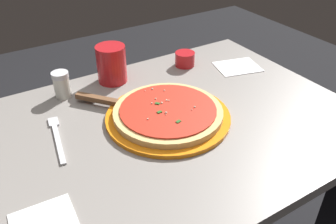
# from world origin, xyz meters

# --- Properties ---
(restaurant_table) EXTENTS (1.04, 0.69, 0.75)m
(restaurant_table) POSITION_xyz_m (0.00, 0.00, 0.60)
(restaurant_table) COLOR black
(restaurant_table) RESTS_ON ground_plane
(serving_plate) EXTENTS (0.31, 0.31, 0.01)m
(serving_plate) POSITION_xyz_m (-0.05, -0.02, 0.76)
(serving_plate) COLOR orange
(serving_plate) RESTS_ON restaurant_table
(pizza) EXTENTS (0.27, 0.27, 0.02)m
(pizza) POSITION_xyz_m (-0.05, -0.02, 0.77)
(pizza) COLOR #DBB26B
(pizza) RESTS_ON serving_plate
(pizza_server) EXTENTS (0.17, 0.20, 0.01)m
(pizza_server) POSITION_xyz_m (0.05, -0.14, 0.77)
(pizza_server) COLOR silver
(pizza_server) RESTS_ON serving_plate
(cup_tall_drink) EXTENTS (0.09, 0.09, 0.11)m
(cup_tall_drink) POSITION_xyz_m (-0.01, -0.27, 0.81)
(cup_tall_drink) COLOR #B2191E
(cup_tall_drink) RESTS_ON restaurant_table
(cup_small_sauce) EXTENTS (0.06, 0.06, 0.04)m
(cup_small_sauce) POSITION_xyz_m (-0.25, -0.25, 0.77)
(cup_small_sauce) COLOR #B2191E
(cup_small_sauce) RESTS_ON restaurant_table
(napkin_loose_left) EXTENTS (0.16, 0.14, 0.00)m
(napkin_loose_left) POSITION_xyz_m (-0.39, -0.15, 0.75)
(napkin_loose_left) COLOR white
(napkin_loose_left) RESTS_ON restaurant_table
(fork) EXTENTS (0.05, 0.19, 0.00)m
(fork) POSITION_xyz_m (0.21, -0.09, 0.75)
(fork) COLOR silver
(fork) RESTS_ON restaurant_table
(parmesan_shaker) EXTENTS (0.05, 0.05, 0.07)m
(parmesan_shaker) POSITION_xyz_m (0.14, -0.26, 0.79)
(parmesan_shaker) COLOR silver
(parmesan_shaker) RESTS_ON restaurant_table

